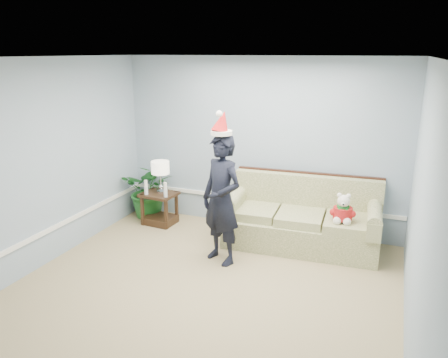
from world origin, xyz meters
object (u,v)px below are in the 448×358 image
at_px(sofa, 302,221).
at_px(side_table, 160,212).
at_px(table_lamp, 160,169).
at_px(man, 222,200).
at_px(teddy_bear, 343,212).
at_px(houseplant, 150,190).

bearing_deg(sofa, side_table, 177.76).
height_order(side_table, table_lamp, table_lamp).
xyz_separation_m(sofa, man, (-0.90, -0.92, 0.52)).
xyz_separation_m(sofa, teddy_bear, (0.59, -0.25, 0.32)).
distance_m(sofa, man, 1.39).
height_order(table_lamp, teddy_bear, table_lamp).
xyz_separation_m(table_lamp, houseplant, (-0.32, 0.18, -0.45)).
bearing_deg(table_lamp, side_table, -109.48).
bearing_deg(man, teddy_bear, 49.07).
distance_m(sofa, table_lamp, 2.41).
height_order(houseplant, man, man).
relative_size(side_table, man, 0.33).
distance_m(man, teddy_bear, 1.65).
relative_size(houseplant, teddy_bear, 2.34).
xyz_separation_m(side_table, teddy_bear, (2.95, -0.20, 0.48)).
bearing_deg(sofa, man, -137.73).
xyz_separation_m(side_table, houseplant, (-0.30, 0.22, 0.28)).
height_order(table_lamp, man, man).
relative_size(sofa, side_table, 3.84).
xyz_separation_m(man, teddy_bear, (1.49, 0.67, -0.19)).
distance_m(houseplant, man, 2.11).
relative_size(side_table, table_lamp, 1.11).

